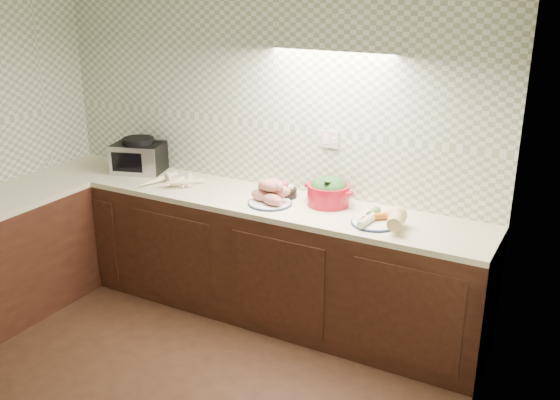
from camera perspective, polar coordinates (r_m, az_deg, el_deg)
The scene contains 8 objects.
room at distance 3.20m, azimuth -18.03°, elevation 4.88°, with size 3.60×3.60×2.60m.
counter at distance 4.52m, azimuth -16.32°, elevation -6.65°, with size 3.60×3.60×0.90m.
toaster_oven at distance 5.17m, azimuth -12.77°, elevation 3.94°, with size 0.46×0.41×0.28m.
parsnip_pile at distance 4.83m, azimuth -10.13°, elevation 1.79°, with size 0.38×0.38×0.08m.
sweet_potato_plate at distance 4.33m, azimuth -0.82°, elevation 0.56°, with size 0.32×0.31×0.18m.
onion_bowl at distance 4.48m, azimuth 0.48°, elevation 0.87°, with size 0.16×0.16×0.13m.
dutch_oven at distance 4.32m, azimuth 4.45°, elevation 0.81°, with size 0.37×0.33×0.20m.
veg_plate at distance 4.03m, azimuth 9.59°, elevation -1.60°, with size 0.36×0.33×0.14m.
Camera 1 is at (2.28, -2.11, 2.40)m, focal length 40.00 mm.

